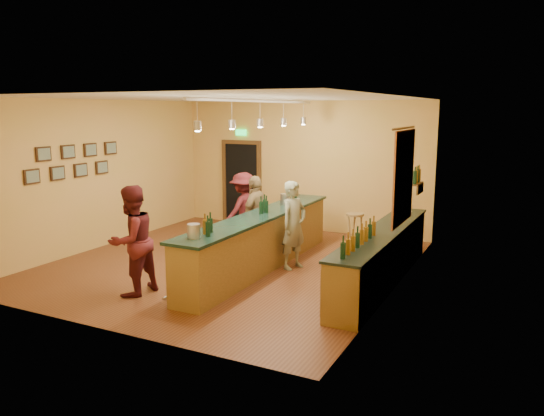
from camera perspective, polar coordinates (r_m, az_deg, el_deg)
The scene contains 18 objects.
floor at distance 10.51m, azimuth -4.52°, elevation -5.99°, with size 7.00×7.00×0.00m, color #5B2D1A.
ceiling at distance 10.08m, azimuth -4.79°, elevation 11.72°, with size 6.50×7.00×0.02m, color silver.
wall_back at distance 13.27m, azimuth 3.19°, elevation 4.53°, with size 6.50×0.02×3.20m, color gold.
wall_front at distance 7.44m, azimuth -18.68°, elevation -0.75°, with size 6.50×0.02×3.20m, color gold.
wall_left at distance 12.16m, azimuth -17.91°, elevation 3.49°, with size 0.02×7.00×3.20m, color gold.
wall_right at distance 8.95m, azimuth 13.47°, elevation 1.35°, with size 0.02×7.00×3.20m, color gold.
doorway at distance 14.06m, azimuth -3.26°, elevation 2.92°, with size 1.15×0.09×2.48m.
tapestry at distance 9.31m, azimuth 13.98°, elevation 3.22°, with size 0.03×1.40×1.60m, color #A72C21.
bottle_shelf at distance 10.80m, azimuth 15.38°, elevation 3.14°, with size 0.17×0.55×0.54m.
picture_grid at distance 11.58m, azimuth -20.45°, elevation 4.75°, with size 0.06×2.20×0.70m, color #382111, non-canonical shape.
back_counter at distance 9.42m, azimuth 11.76°, elevation -5.06°, with size 0.60×4.55×1.27m.
tasting_bar at distance 10.03m, azimuth -1.25°, elevation -3.18°, with size 0.74×5.10×1.38m.
pendant_track at distance 9.75m, azimuth -1.30°, elevation 10.52°, with size 0.11×4.60×0.50m.
bartender at distance 10.01m, azimuth 2.35°, elevation -1.86°, with size 0.61×0.40×1.67m, color gray.
customer_a at distance 8.86m, azimuth -14.84°, elevation -3.43°, with size 0.88×0.68×1.80m, color #59191E.
customer_b at distance 10.96m, azimuth -1.74°, elevation -0.81°, with size 0.97×0.40×1.66m, color #997A51.
customer_c at distance 11.73m, azimuth -3.08°, elevation -0.14°, with size 1.05×0.61×1.63m, color #59191E.
bar_stool at distance 11.58m, azimuth 8.92°, elevation -1.29°, with size 0.38×0.38×0.78m.
Camera 1 is at (5.21, -8.63, 2.98)m, focal length 35.00 mm.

